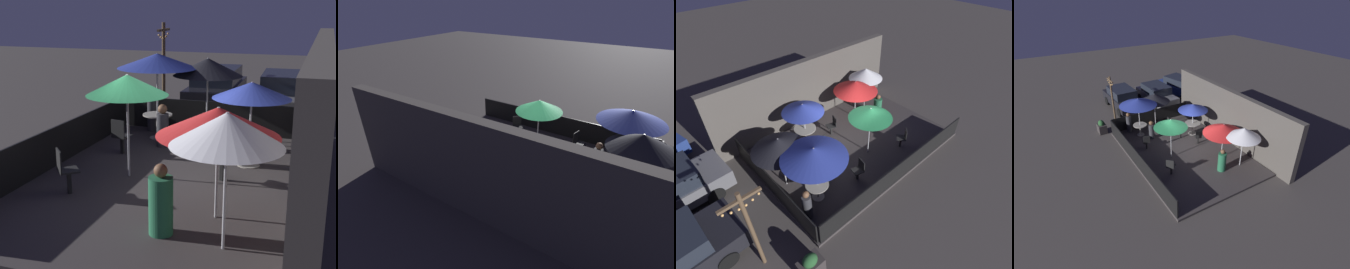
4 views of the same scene
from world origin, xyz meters
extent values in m
plane|color=#423D3A|center=(0.00, 0.00, 0.00)|extent=(60.00, 60.00, 0.00)
cube|color=#383333|center=(0.00, 0.00, 0.06)|extent=(8.51, 5.75, 0.12)
cube|color=#4C4742|center=(0.00, 3.11, 1.62)|extent=(10.11, 0.36, 3.23)
cube|color=black|center=(0.00, -2.83, 0.59)|extent=(8.31, 0.05, 0.95)
cube|color=black|center=(-4.21, 0.00, 0.59)|extent=(0.05, 5.55, 0.95)
cylinder|color=#B2B2B7|center=(-1.48, 1.58, 1.14)|extent=(0.05, 0.05, 2.03)
cone|color=#283893|center=(-1.48, 1.58, 1.96)|extent=(1.85, 1.85, 0.39)
cylinder|color=#B2B2B7|center=(-3.06, -1.33, 1.35)|extent=(0.05, 0.05, 2.45)
cone|color=#283893|center=(-3.06, -1.33, 2.37)|extent=(2.27, 2.27, 0.41)
cylinder|color=#B2B2B7|center=(-3.59, 0.00, 1.28)|extent=(0.05, 0.05, 2.32)
cone|color=black|center=(-3.59, 0.00, 2.19)|extent=(1.99, 1.99, 0.50)
cylinder|color=#B2B2B7|center=(0.12, -0.87, 1.28)|extent=(0.05, 0.05, 2.31)
cone|color=#1E6B3D|center=(0.12, -0.87, 2.21)|extent=(1.81, 1.81, 0.45)
cylinder|color=#B2B2B7|center=(1.60, 1.48, 1.15)|extent=(0.05, 0.05, 2.05)
cone|color=red|center=(1.60, 1.48, 1.92)|extent=(2.19, 2.19, 0.52)
cylinder|color=#B2B2B7|center=(2.69, 1.85, 1.23)|extent=(0.05, 0.05, 2.22)
cone|color=silver|center=(2.69, 1.85, 2.08)|extent=(1.75, 1.75, 0.52)
cylinder|color=#9E998E|center=(-1.48, 1.58, 0.13)|extent=(0.55, 0.55, 0.02)
cylinder|color=#9E998E|center=(-1.48, 1.58, 0.48)|extent=(0.08, 0.08, 0.72)
cylinder|color=#9E998E|center=(-1.48, 1.58, 0.86)|extent=(1.00, 1.00, 0.04)
cylinder|color=#9E998E|center=(-3.06, -1.33, 0.13)|extent=(0.47, 0.47, 0.02)
cylinder|color=#9E998E|center=(-3.06, -1.33, 0.46)|extent=(0.08, 0.08, 0.68)
cylinder|color=#9E998E|center=(-3.06, -1.33, 0.82)|extent=(0.86, 0.86, 0.04)
cube|color=black|center=(-2.76, 0.35, 0.33)|extent=(0.09, 0.09, 0.43)
cube|color=black|center=(-2.76, 0.35, 0.57)|extent=(0.46, 0.46, 0.04)
cube|color=black|center=(-2.73, 0.53, 0.81)|extent=(0.40, 0.10, 0.44)
cube|color=black|center=(-0.28, 1.19, 0.35)|extent=(0.10, 0.10, 0.46)
cube|color=black|center=(-0.28, 1.19, 0.60)|extent=(0.51, 0.51, 0.04)
cube|color=black|center=(-0.11, 1.13, 0.84)|extent=(0.15, 0.39, 0.44)
cube|color=black|center=(-1.40, 0.64, 0.34)|extent=(0.09, 0.09, 0.43)
cube|color=black|center=(-1.40, 0.64, 0.57)|extent=(0.43, 0.43, 0.04)
cube|color=black|center=(-1.39, 0.46, 0.81)|extent=(0.40, 0.06, 0.44)
cube|color=black|center=(1.46, -1.62, 0.36)|extent=(0.11, 0.11, 0.48)
cube|color=black|center=(1.46, -1.62, 0.62)|extent=(0.57, 0.57, 0.04)
cube|color=black|center=(1.58, -1.75, 0.86)|extent=(0.32, 0.29, 0.44)
cube|color=black|center=(-1.37, -1.69, 0.35)|extent=(0.10, 0.10, 0.45)
cube|color=black|center=(-1.37, -1.69, 0.59)|extent=(0.48, 0.48, 0.04)
cube|color=black|center=(-1.19, -1.73, 0.83)|extent=(0.11, 0.40, 0.44)
cylinder|color=#333338|center=(-3.83, -1.77, 0.66)|extent=(0.45, 0.45, 1.09)
sphere|color=brown|center=(-3.83, -1.77, 1.33)|extent=(0.24, 0.24, 0.24)
cylinder|color=#236642|center=(2.52, 0.75, 0.63)|extent=(0.57, 0.57, 1.01)
sphere|color=brown|center=(2.52, 0.75, 1.25)|extent=(0.23, 0.23, 0.23)
cylinder|color=#333338|center=(-2.30, -0.91, 0.58)|extent=(0.45, 0.45, 0.92)
sphere|color=brown|center=(-2.30, -0.91, 1.17)|extent=(0.26, 0.26, 0.26)
cube|color=#332D2D|center=(-4.85, -3.28, 0.29)|extent=(0.72, 0.51, 0.58)
ellipsoid|color=#235128|center=(-4.85, -3.28, 0.67)|extent=(0.47, 0.38, 0.42)
cylinder|color=brown|center=(-5.75, -2.08, 1.66)|extent=(0.12, 0.12, 3.33)
cube|color=brown|center=(-5.75, -2.08, 3.08)|extent=(1.10, 0.08, 0.08)
sphere|color=#F4B260|center=(-6.21, -2.08, 2.93)|extent=(0.07, 0.07, 0.07)
sphere|color=#F4B260|center=(-6.03, -2.08, 2.85)|extent=(0.07, 0.07, 0.07)
sphere|color=#F4B260|center=(-5.84, -2.08, 2.80)|extent=(0.07, 0.07, 0.07)
sphere|color=#F4B260|center=(-5.66, -2.08, 2.80)|extent=(0.07, 0.07, 0.07)
sphere|color=#F4B260|center=(-5.48, -2.08, 2.85)|extent=(0.07, 0.07, 0.07)
sphere|color=#F4B260|center=(-5.29, -2.08, 2.93)|extent=(0.07, 0.07, 0.07)
cube|color=black|center=(-7.93, -0.71, 0.67)|extent=(4.37, 1.83, 0.70)
cube|color=#1E232D|center=(-7.93, -0.71, 1.32)|extent=(2.42, 1.64, 0.60)
cylinder|color=black|center=(-6.61, 0.14, 0.32)|extent=(0.65, 0.20, 0.64)
cylinder|color=black|center=(-6.57, -1.47, 0.32)|extent=(0.65, 0.20, 0.64)
cylinder|color=black|center=(-9.29, 0.06, 0.32)|extent=(0.65, 0.20, 0.64)
cylinder|color=black|center=(-9.24, -1.55, 0.32)|extent=(0.65, 0.20, 0.64)
cube|color=#5B5B60|center=(-7.23, 1.89, 0.67)|extent=(4.34, 1.88, 0.70)
cube|color=#1E232D|center=(-7.23, 1.89, 1.32)|extent=(2.41, 1.66, 0.60)
cylinder|color=black|center=(-5.94, 2.76, 0.32)|extent=(0.65, 0.21, 0.64)
cylinder|color=black|center=(-5.87, 1.14, 0.32)|extent=(0.65, 0.21, 0.64)
cylinder|color=black|center=(-8.58, 2.64, 0.32)|extent=(0.65, 0.21, 0.64)
cylinder|color=black|center=(-8.52, 1.03, 0.32)|extent=(0.65, 0.21, 0.64)
cube|color=navy|center=(-8.00, 4.49, 0.67)|extent=(4.61, 2.65, 0.70)
cube|color=#1E232D|center=(-8.00, 4.49, 1.32)|extent=(2.68, 2.07, 0.60)
cylinder|color=black|center=(-6.88, 5.59, 0.32)|extent=(0.66, 0.32, 0.64)
cylinder|color=black|center=(-6.51, 4.02, 0.32)|extent=(0.66, 0.32, 0.64)
cylinder|color=black|center=(-9.50, 4.97, 0.32)|extent=(0.66, 0.32, 0.64)
cylinder|color=black|center=(-9.13, 3.40, 0.32)|extent=(0.66, 0.32, 0.64)
camera|label=1|loc=(9.30, 3.17, 3.85)|focal=50.00mm
camera|label=2|loc=(-3.74, 7.63, 5.97)|focal=28.00mm
camera|label=3|loc=(-6.50, -6.50, 8.15)|focal=28.00mm
camera|label=4|loc=(10.74, -6.64, 8.45)|focal=28.00mm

